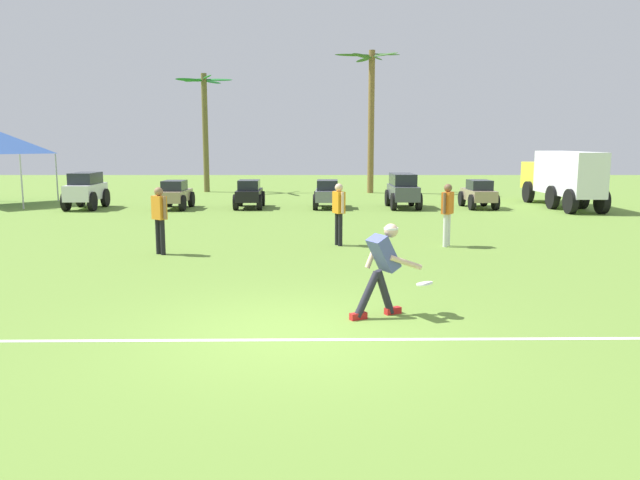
% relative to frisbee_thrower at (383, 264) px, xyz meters
% --- Properties ---
extents(ground_plane, '(80.00, 80.00, 0.00)m').
position_rel_frisbee_thrower_xyz_m(ground_plane, '(-1.29, -0.88, -0.79)').
color(ground_plane, olive).
extents(field_line_paint, '(23.51, 0.42, 0.01)m').
position_rel_frisbee_thrower_xyz_m(field_line_paint, '(-1.29, -1.17, -0.78)').
color(field_line_paint, white).
rests_on(field_line_paint, ground_plane).
extents(frisbee_thrower, '(1.12, 0.57, 1.39)m').
position_rel_frisbee_thrower_xyz_m(frisbee_thrower, '(0.00, 0.00, 0.00)').
color(frisbee_thrower, '#23232D').
rests_on(frisbee_thrower, ground_plane).
extents(frisbee_in_flight, '(0.33, 0.33, 0.07)m').
position_rel_frisbee_thrower_xyz_m(frisbee_in_flight, '(0.65, 0.13, -0.32)').
color(frisbee_in_flight, white).
extents(teammate_near_sideline, '(0.42, 0.37, 1.56)m').
position_rel_frisbee_thrower_xyz_m(teammate_near_sideline, '(-4.63, 5.14, 0.15)').
color(teammate_near_sideline, black).
rests_on(teammate_near_sideline, ground_plane).
extents(teammate_midfield, '(0.33, 0.48, 1.56)m').
position_rel_frisbee_thrower_xyz_m(teammate_midfield, '(-0.47, 6.38, 0.15)').
color(teammate_midfield, black).
rests_on(teammate_midfield, ground_plane).
extents(teammate_deep, '(0.35, 0.45, 1.56)m').
position_rel_frisbee_thrower_xyz_m(teammate_deep, '(2.22, 6.24, 0.15)').
color(teammate_deep, silver).
rests_on(teammate_deep, ground_plane).
extents(parked_car_slot_a, '(1.22, 2.38, 1.40)m').
position_rel_frisbee_thrower_xyz_m(parked_car_slot_a, '(-10.00, 14.98, -0.05)').
color(parked_car_slot_a, silver).
rests_on(parked_car_slot_a, ground_plane).
extents(parked_car_slot_b, '(1.11, 2.21, 1.10)m').
position_rel_frisbee_thrower_xyz_m(parked_car_slot_b, '(-6.54, 14.96, -0.22)').
color(parked_car_slot_b, '#998466').
rests_on(parked_car_slot_b, ground_plane).
extents(parked_car_slot_c, '(1.12, 2.22, 1.10)m').
position_rel_frisbee_thrower_xyz_m(parked_car_slot_c, '(-3.71, 15.26, -0.22)').
color(parked_car_slot_c, black).
rests_on(parked_car_slot_c, ground_plane).
extents(parked_car_slot_d, '(1.12, 2.22, 1.10)m').
position_rel_frisbee_thrower_xyz_m(parked_car_slot_d, '(-0.65, 15.26, -0.22)').
color(parked_car_slot_d, slate).
rests_on(parked_car_slot_d, ground_plane).
extents(parked_car_slot_e, '(1.20, 2.42, 1.34)m').
position_rel_frisbee_thrower_xyz_m(parked_car_slot_e, '(2.31, 15.30, -0.07)').
color(parked_car_slot_e, '#474C51').
rests_on(parked_car_slot_e, ground_plane).
extents(parked_car_slot_f, '(1.14, 2.22, 1.10)m').
position_rel_frisbee_thrower_xyz_m(parked_car_slot_f, '(5.28, 15.26, -0.22)').
color(parked_car_slot_f, '#998466').
rests_on(parked_car_slot_f, ground_plane).
extents(box_truck, '(1.53, 5.93, 2.20)m').
position_rel_frisbee_thrower_xyz_m(box_truck, '(8.61, 15.50, 0.44)').
color(box_truck, yellow).
rests_on(box_truck, ground_plane).
extents(palm_tree_far_left, '(2.76, 3.10, 5.96)m').
position_rel_frisbee_thrower_xyz_m(palm_tree_far_left, '(-6.78, 23.08, 2.82)').
color(palm_tree_far_left, brown).
rests_on(palm_tree_far_left, ground_plane).
extents(palm_tree_left_of_centre, '(3.27, 3.65, 7.00)m').
position_rel_frisbee_thrower_xyz_m(palm_tree_left_of_centre, '(1.59, 22.47, 3.45)').
color(palm_tree_left_of_centre, brown).
rests_on(palm_tree_left_of_centre, ground_plane).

